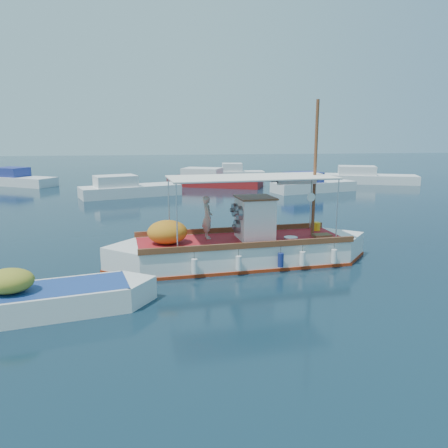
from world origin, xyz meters
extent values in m
plane|color=black|center=(0.00, 0.00, 0.00)|extent=(160.00, 160.00, 0.00)
cube|color=white|center=(-0.36, -0.38, 0.35)|extent=(7.59, 3.10, 1.09)
cube|color=white|center=(-4.05, -0.70, 0.35)|extent=(2.46, 2.46, 1.09)
cube|color=white|center=(3.33, -0.06, 0.35)|extent=(2.46, 2.46, 1.09)
cube|color=maroon|center=(-0.36, -0.38, 0.02)|extent=(7.70, 3.19, 0.18)
cube|color=#A31920|center=(-0.36, -0.38, 0.87)|extent=(7.58, 2.91, 0.06)
cube|color=brown|center=(-0.47, 0.86, 0.99)|extent=(7.49, 0.75, 0.20)
cube|color=brown|center=(-0.25, -1.62, 0.99)|extent=(7.49, 0.75, 0.20)
cube|color=white|center=(0.13, -0.34, 1.63)|extent=(1.29, 1.38, 1.48)
cube|color=brown|center=(0.13, -0.34, 2.40)|extent=(1.40, 1.49, 0.06)
cylinder|color=slate|center=(-0.48, -0.71, 1.93)|extent=(0.26, 0.51, 0.49)
cylinder|color=slate|center=(-0.54, -0.08, 1.93)|extent=(0.26, 0.51, 0.49)
cylinder|color=slate|center=(-0.51, -0.39, 1.38)|extent=(0.26, 0.51, 0.49)
cylinder|color=brown|center=(2.39, -0.14, 3.36)|extent=(0.13, 0.13, 4.94)
cylinder|color=brown|center=(1.61, -0.21, 2.96)|extent=(1.78, 0.23, 0.08)
cylinder|color=silver|center=(-2.92, 0.49, 2.00)|extent=(0.05, 0.05, 2.22)
cylinder|color=silver|center=(-2.73, -1.68, 2.00)|extent=(0.05, 0.05, 2.22)
cylinder|color=silver|center=(2.69, 0.98, 2.00)|extent=(0.05, 0.05, 2.22)
cylinder|color=silver|center=(2.88, -1.19, 2.00)|extent=(0.05, 0.05, 2.22)
cube|color=white|center=(-0.02, -0.35, 3.13)|extent=(6.01, 2.87, 0.04)
ellipsoid|color=#C57B1C|center=(-3.02, -0.61, 1.30)|extent=(1.48, 1.29, 0.83)
cube|color=yellow|center=(0.87, 0.27, 1.09)|extent=(0.26, 0.20, 0.40)
cylinder|color=yellow|center=(2.83, 0.59, 1.06)|extent=(0.32, 0.32, 0.34)
cube|color=brown|center=(2.63, -0.52, 0.95)|extent=(0.68, 0.50, 0.12)
cylinder|color=#B2B2B2|center=(1.36, -0.78, 0.95)|extent=(0.53, 0.53, 0.12)
cylinder|color=white|center=(1.89, -1.23, 2.50)|extent=(0.30, 0.06, 0.30)
cylinder|color=white|center=(-2.21, -1.93, 0.44)|extent=(0.21, 0.21, 0.47)
cylinder|color=navy|center=(0.74, -1.67, 0.44)|extent=(0.21, 0.21, 0.47)
cylinder|color=white|center=(2.71, -1.50, 0.44)|extent=(0.21, 0.21, 0.47)
imported|color=#AFA091|center=(-1.56, -0.04, 1.67)|extent=(0.43, 0.60, 1.55)
cube|color=white|center=(-6.38, -4.00, 0.24)|extent=(4.61, 2.56, 0.85)
cube|color=white|center=(-4.25, -3.56, 0.24)|extent=(1.67, 1.67, 0.85)
cube|color=navy|center=(-6.38, -4.00, 0.64)|extent=(4.57, 2.37, 0.05)
ellipsoid|color=olive|center=(-7.13, -4.16, 0.98)|extent=(1.43, 1.26, 0.63)
cube|color=silver|center=(-5.30, 17.71, 0.30)|extent=(7.66, 4.61, 1.00)
cube|color=silver|center=(-6.34, 17.36, 1.20)|extent=(3.41, 2.87, 0.80)
cube|color=maroon|center=(1.78, 22.79, 0.30)|extent=(8.55, 5.83, 1.00)
cube|color=silver|center=(0.67, 23.28, 1.20)|extent=(3.93, 3.48, 0.80)
cube|color=silver|center=(9.15, 18.11, 0.30)|extent=(7.17, 3.86, 1.00)
cube|color=navy|center=(8.16, 17.85, 1.20)|extent=(3.12, 2.50, 0.80)
cube|color=silver|center=(16.48, 22.95, 0.30)|extent=(8.74, 5.32, 1.00)
cube|color=silver|center=(15.30, 23.39, 1.20)|extent=(3.90, 3.23, 0.80)
cube|color=silver|center=(-15.43, 25.96, 0.30)|extent=(6.89, 5.47, 1.00)
cube|color=navy|center=(-16.28, 26.49, 1.20)|extent=(3.30, 3.07, 0.80)
cube|color=silver|center=(5.08, 28.78, 0.30)|extent=(5.14, 2.48, 1.00)
cube|color=silver|center=(4.34, 28.86, 1.20)|extent=(2.14, 1.89, 0.80)
camera|label=1|loc=(-3.31, -15.42, 4.67)|focal=35.00mm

